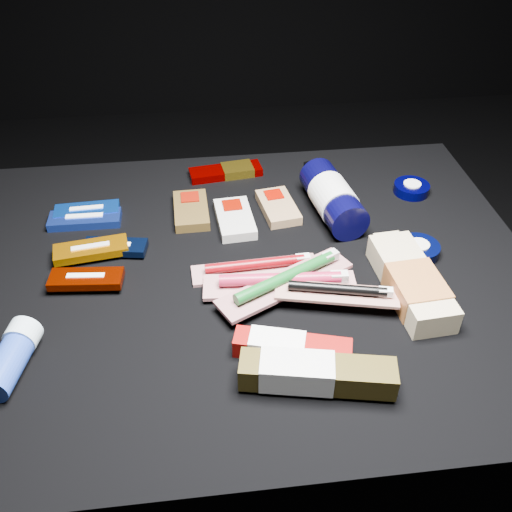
{
  "coord_description": "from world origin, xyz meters",
  "views": [
    {
      "loc": [
        -0.07,
        -0.72,
        1.02
      ],
      "look_at": [
        0.01,
        0.01,
        0.42
      ],
      "focal_mm": 40.0,
      "sensor_mm": 36.0,
      "label": 1
    }
  ],
  "objects": [
    {
      "name": "ground",
      "position": [
        0.0,
        0.0,
        0.0
      ],
      "size": [
        3.0,
        3.0,
        0.0
      ],
      "primitive_type": "plane",
      "color": "black",
      "rests_on": "ground"
    },
    {
      "name": "cloth_table",
      "position": [
        0.0,
        0.0,
        0.2
      ],
      "size": [
        0.98,
        0.78,
        0.4
      ],
      "primitive_type": "cube",
      "color": "black",
      "rests_on": "ground"
    },
    {
      "name": "luna_bar_0",
      "position": [
        -0.29,
        0.17,
        0.41
      ],
      "size": [
        0.13,
        0.05,
        0.02
      ],
      "rotation": [
        0.0,
        0.0,
        -0.01
      ],
      "color": "#19349C",
      "rests_on": "cloth_table"
    },
    {
      "name": "luna_bar_1",
      "position": [
        -0.28,
        0.19,
        0.41
      ],
      "size": [
        0.12,
        0.05,
        0.02
      ],
      "rotation": [
        0.0,
        0.0,
        0.04
      ],
      "color": "#0C42B8",
      "rests_on": "cloth_table"
    },
    {
      "name": "luna_bar_2",
      "position": [
        -0.22,
        0.07,
        0.41
      ],
      "size": [
        0.11,
        0.06,
        0.01
      ],
      "rotation": [
        0.0,
        0.0,
        -0.17
      ],
      "color": "black",
      "rests_on": "cloth_table"
    },
    {
      "name": "luna_bar_3",
      "position": [
        -0.26,
        0.07,
        0.41
      ],
      "size": [
        0.13,
        0.06,
        0.02
      ],
      "rotation": [
        0.0,
        0.0,
        0.14
      ],
      "color": "#C37004",
      "rests_on": "cloth_table"
    },
    {
      "name": "luna_bar_4",
      "position": [
        -0.26,
        -0.01,
        0.42
      ],
      "size": [
        0.12,
        0.05,
        0.02
      ],
      "rotation": [
        0.0,
        0.0,
        -0.09
      ],
      "color": "#6E1100",
      "rests_on": "cloth_table"
    },
    {
      "name": "clif_bar_0",
      "position": [
        -0.09,
        0.18,
        0.41
      ],
      "size": [
        0.07,
        0.12,
        0.02
      ],
      "rotation": [
        0.0,
        0.0,
        0.03
      ],
      "color": "#4A3717",
      "rests_on": "cloth_table"
    },
    {
      "name": "clif_bar_1",
      "position": [
        -0.01,
        0.14,
        0.41
      ],
      "size": [
        0.07,
        0.12,
        0.02
      ],
      "rotation": [
        0.0,
        0.0,
        0.07
      ],
      "color": "beige",
      "rests_on": "cloth_table"
    },
    {
      "name": "clif_bar_2",
      "position": [
        0.08,
        0.17,
        0.41
      ],
      "size": [
        0.08,
        0.12,
        0.02
      ],
      "rotation": [
        0.0,
        0.0,
        0.15
      ],
      "color": "#96734D",
      "rests_on": "cloth_table"
    },
    {
      "name": "power_bar",
      "position": [
        -0.01,
        0.31,
        0.41
      ],
      "size": [
        0.15,
        0.06,
        0.02
      ],
      "rotation": [
        0.0,
        0.0,
        0.13
      ],
      "color": "#770000",
      "rests_on": "cloth_table"
    },
    {
      "name": "lotion_bottle",
      "position": [
        0.17,
        0.14,
        0.44
      ],
      "size": [
        0.1,
        0.23,
        0.07
      ],
      "rotation": [
        0.0,
        0.0,
        0.14
      ],
      "color": "black",
      "rests_on": "cloth_table"
    },
    {
      "name": "cream_tin_upper",
      "position": [
        0.35,
        0.2,
        0.41
      ],
      "size": [
        0.07,
        0.07,
        0.02
      ],
      "rotation": [
        0.0,
        0.0,
        0.4
      ],
      "color": "black",
      "rests_on": "cloth_table"
    },
    {
      "name": "cream_tin_lower",
      "position": [
        0.3,
        0.01,
        0.41
      ],
      "size": [
        0.07,
        0.07,
        0.02
      ],
      "rotation": [
        0.0,
        0.0,
        0.39
      ],
      "color": "black",
      "rests_on": "cloth_table"
    },
    {
      "name": "bodywash_bottle",
      "position": [
        0.25,
        -0.09,
        0.42
      ],
      "size": [
        0.09,
        0.22,
        0.04
      ],
      "rotation": [
        0.0,
        0.0,
        0.07
      ],
      "color": "#CDBA8E",
      "rests_on": "cloth_table"
    },
    {
      "name": "deodorant_stick",
      "position": [
        -0.34,
        -0.17,
        0.42
      ],
      "size": [
        0.07,
        0.12,
        0.05
      ],
      "rotation": [
        0.0,
        0.0,
        -0.22
      ],
      "color": "#213FA5",
      "rests_on": "cloth_table"
    },
    {
      "name": "toothbrush_pack_0",
      "position": [
        0.01,
        -0.01,
        0.41
      ],
      "size": [
        0.21,
        0.06,
        0.02
      ],
      "rotation": [
        0.0,
        0.0,
        0.05
      ],
      "color": "silver",
      "rests_on": "cloth_table"
    },
    {
      "name": "toothbrush_pack_1",
      "position": [
        0.05,
        -0.06,
        0.42
      ],
      "size": [
        0.25,
        0.07,
        0.03
      ],
      "rotation": [
        0.0,
        0.0,
        -0.07
      ],
      "color": "beige",
      "rests_on": "cloth_table"
    },
    {
      "name": "toothbrush_pack_2",
      "position": [
        0.06,
        -0.06,
        0.42
      ],
      "size": [
        0.23,
        0.16,
        0.03
      ],
      "rotation": [
        0.0,
        0.0,
        0.48
      ],
      "color": "#AFA8A3",
      "rests_on": "cloth_table"
    },
    {
      "name": "toothbrush_pack_3",
      "position": [
        0.13,
        -0.1,
        0.43
      ],
      "size": [
        0.19,
        0.09,
        0.02
      ],
      "rotation": [
        0.0,
        0.0,
        -0.23
      ],
      "color": "beige",
      "rests_on": "cloth_table"
    },
    {
      "name": "toothpaste_carton_red",
      "position": [
        0.03,
        -0.19,
        0.42
      ],
      "size": [
        0.17,
        0.08,
        0.03
      ],
      "rotation": [
        0.0,
        0.0,
        -0.28
      ],
      "color": "#7A0805",
      "rests_on": "cloth_table"
    },
    {
      "name": "toothpaste_carton_green",
      "position": [
        0.06,
        -0.25,
        0.43
      ],
      "size": [
        0.21,
        0.09,
        0.04
      ],
      "rotation": [
        0.0,
        0.0,
        -0.2
      ],
      "color": "#3B300E",
      "rests_on": "cloth_table"
    }
  ]
}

